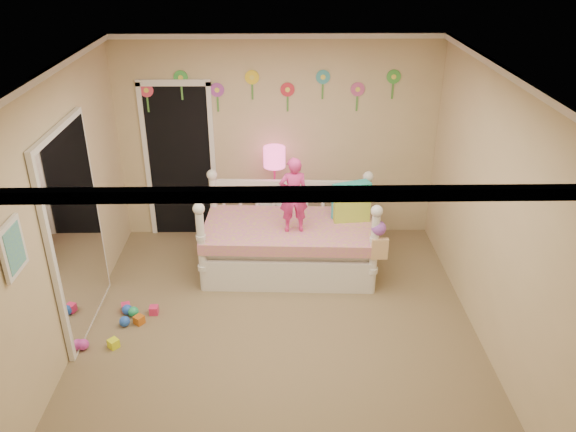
{
  "coord_description": "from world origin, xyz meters",
  "views": [
    {
      "loc": [
        0.01,
        -4.61,
        3.65
      ],
      "look_at": [
        0.1,
        0.6,
        1.05
      ],
      "focal_mm": 35.66,
      "sensor_mm": 36.0,
      "label": 1
    }
  ],
  "objects_px": {
    "daybed": "(289,229)",
    "table_lamp": "(274,163)",
    "nightstand": "(275,216)",
    "child": "(293,195)"
  },
  "relations": [
    {
      "from": "table_lamp",
      "to": "daybed",
      "type": "bearing_deg",
      "value": -77.22
    },
    {
      "from": "child",
      "to": "table_lamp",
      "type": "height_order",
      "value": "child"
    },
    {
      "from": "nightstand",
      "to": "table_lamp",
      "type": "xyz_separation_m",
      "value": [
        -0.0,
        0.0,
        0.74
      ]
    },
    {
      "from": "child",
      "to": "daybed",
      "type": "bearing_deg",
      "value": -77.31
    },
    {
      "from": "child",
      "to": "table_lamp",
      "type": "relative_size",
      "value": 1.48
    },
    {
      "from": "nightstand",
      "to": "daybed",
      "type": "bearing_deg",
      "value": -73.93
    },
    {
      "from": "child",
      "to": "nightstand",
      "type": "distance_m",
      "value": 1.14
    },
    {
      "from": "daybed",
      "to": "table_lamp",
      "type": "xyz_separation_m",
      "value": [
        -0.16,
        0.72,
        0.55
      ]
    },
    {
      "from": "nightstand",
      "to": "table_lamp",
      "type": "bearing_deg",
      "value": -176.7
    },
    {
      "from": "nightstand",
      "to": "table_lamp",
      "type": "distance_m",
      "value": 0.74
    }
  ]
}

